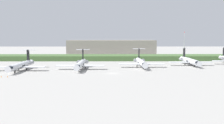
{
  "coord_description": "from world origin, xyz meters",
  "views": [
    {
      "loc": [
        -0.92,
        -107.15,
        15.7
      ],
      "look_at": [
        0.0,
        18.36,
        3.0
      ],
      "focal_mm": 41.2,
      "sensor_mm": 36.0,
      "label": 1
    }
  ],
  "objects_px": {
    "regional_jet_fourth": "(141,62)",
    "safety_cone_mid_marker": "(1,76)",
    "regional_jet_fifth": "(189,61)",
    "safety_cone_rear_marker": "(7,76)",
    "antenna_mast": "(184,47)",
    "regional_jet_second": "(21,65)",
    "regional_jet_third": "(81,64)"
  },
  "relations": [
    {
      "from": "antenna_mast",
      "to": "safety_cone_rear_marker",
      "type": "xyz_separation_m",
      "value": [
        -91.93,
        -84.16,
        -7.54
      ]
    },
    {
      "from": "regional_jet_fourth",
      "to": "safety_cone_mid_marker",
      "type": "xyz_separation_m",
      "value": [
        -57.55,
        -31.82,
        -2.26
      ]
    },
    {
      "from": "regional_jet_second",
      "to": "regional_jet_fourth",
      "type": "height_order",
      "value": "same"
    },
    {
      "from": "safety_cone_mid_marker",
      "to": "regional_jet_third",
      "type": "bearing_deg",
      "value": 40.81
    },
    {
      "from": "regional_jet_second",
      "to": "antenna_mast",
      "type": "xyz_separation_m",
      "value": [
        93.31,
        64.74,
        5.28
      ]
    },
    {
      "from": "antenna_mast",
      "to": "regional_jet_fifth",
      "type": "bearing_deg",
      "value": -102.41
    },
    {
      "from": "antenna_mast",
      "to": "safety_cone_mid_marker",
      "type": "xyz_separation_m",
      "value": [
        -94.36,
        -84.11,
        -7.54
      ]
    },
    {
      "from": "safety_cone_mid_marker",
      "to": "regional_jet_fifth",
      "type": "bearing_deg",
      "value": 25.07
    },
    {
      "from": "regional_jet_third",
      "to": "antenna_mast",
      "type": "xyz_separation_m",
      "value": [
        66.57,
        60.12,
        5.28
      ]
    },
    {
      "from": "regional_jet_second",
      "to": "regional_jet_third",
      "type": "xyz_separation_m",
      "value": [
        26.74,
        4.62,
        0.0
      ]
    },
    {
      "from": "regional_jet_fifth",
      "to": "safety_cone_rear_marker",
      "type": "height_order",
      "value": "regional_jet_fifth"
    },
    {
      "from": "regional_jet_fourth",
      "to": "regional_jet_fifth",
      "type": "xyz_separation_m",
      "value": [
        27.01,
        7.74,
        0.0
      ]
    },
    {
      "from": "regional_jet_second",
      "to": "safety_cone_mid_marker",
      "type": "relative_size",
      "value": 56.36
    },
    {
      "from": "regional_jet_fifth",
      "to": "safety_cone_rear_marker",
      "type": "bearing_deg",
      "value": -154.25
    },
    {
      "from": "regional_jet_second",
      "to": "safety_cone_rear_marker",
      "type": "height_order",
      "value": "regional_jet_second"
    },
    {
      "from": "regional_jet_fifth",
      "to": "antenna_mast",
      "type": "bearing_deg",
      "value": 77.59
    },
    {
      "from": "regional_jet_second",
      "to": "regional_jet_fourth",
      "type": "bearing_deg",
      "value": 12.43
    },
    {
      "from": "regional_jet_fourth",
      "to": "safety_cone_rear_marker",
      "type": "distance_m",
      "value": 63.71
    },
    {
      "from": "antenna_mast",
      "to": "regional_jet_second",
      "type": "bearing_deg",
      "value": -145.25
    },
    {
      "from": "regional_jet_second",
      "to": "regional_jet_fifth",
      "type": "xyz_separation_m",
      "value": [
        83.51,
        20.19,
        0.0
      ]
    },
    {
      "from": "regional_jet_fifth",
      "to": "safety_cone_rear_marker",
      "type": "relative_size",
      "value": 56.36
    },
    {
      "from": "regional_jet_third",
      "to": "regional_jet_fourth",
      "type": "distance_m",
      "value": 30.77
    },
    {
      "from": "regional_jet_second",
      "to": "regional_jet_fifth",
      "type": "bearing_deg",
      "value": 13.59
    },
    {
      "from": "regional_jet_second",
      "to": "regional_jet_third",
      "type": "bearing_deg",
      "value": 9.81
    },
    {
      "from": "safety_cone_mid_marker",
      "to": "antenna_mast",
      "type": "bearing_deg",
      "value": 41.71
    },
    {
      "from": "regional_jet_third",
      "to": "safety_cone_mid_marker",
      "type": "bearing_deg",
      "value": -139.19
    },
    {
      "from": "regional_jet_second",
      "to": "regional_jet_fifth",
      "type": "relative_size",
      "value": 1.0
    },
    {
      "from": "regional_jet_third",
      "to": "safety_cone_rear_marker",
      "type": "xyz_separation_m",
      "value": [
        -25.36,
        -24.05,
        -2.26
      ]
    },
    {
      "from": "regional_jet_third",
      "to": "safety_cone_rear_marker",
      "type": "bearing_deg",
      "value": -136.53
    },
    {
      "from": "antenna_mast",
      "to": "safety_cone_rear_marker",
      "type": "relative_size",
      "value": 33.88
    },
    {
      "from": "regional_jet_second",
      "to": "safety_cone_rear_marker",
      "type": "distance_m",
      "value": 19.6
    },
    {
      "from": "safety_cone_mid_marker",
      "to": "regional_jet_second",
      "type": "bearing_deg",
      "value": 86.9
    }
  ]
}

